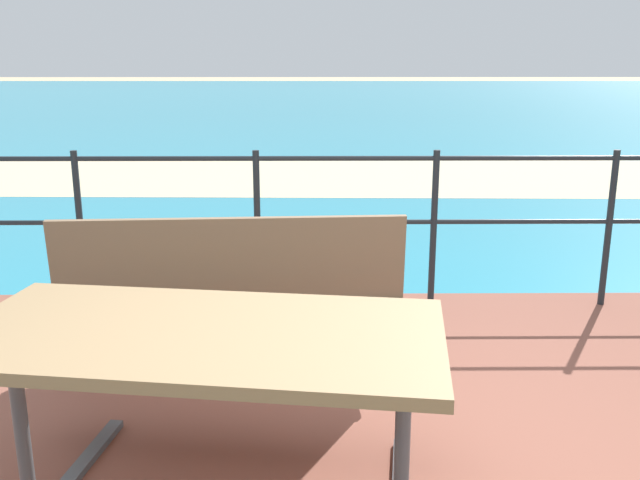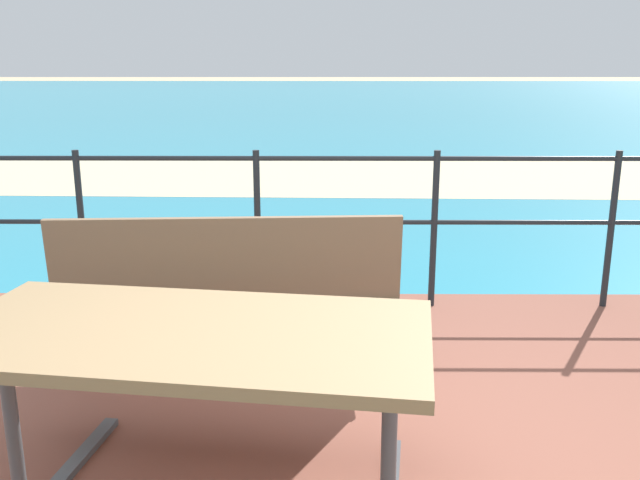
# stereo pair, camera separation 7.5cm
# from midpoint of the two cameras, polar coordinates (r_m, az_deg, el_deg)

# --- Properties ---
(sea_water) EXTENTS (90.00, 90.00, 0.01)m
(sea_water) POSITION_cam_midpoint_polar(r_m,az_deg,el_deg) (42.04, 0.67, 12.18)
(sea_water) COLOR teal
(sea_water) RESTS_ON ground
(beach_strip) EXTENTS (54.08, 5.26, 0.01)m
(beach_strip) POSITION_cam_midpoint_polar(r_m,az_deg,el_deg) (10.52, 1.38, 5.45)
(beach_strip) COLOR beige
(beach_strip) RESTS_ON ground
(picnic_table) EXTENTS (1.71, 1.62, 0.79)m
(picnic_table) POSITION_cam_midpoint_polar(r_m,az_deg,el_deg) (2.24, -10.01, -12.03)
(picnic_table) COLOR #8C704C
(picnic_table) RESTS_ON patio_paving
(park_bench) EXTENTS (1.77, 0.51, 0.88)m
(park_bench) POSITION_cam_midpoint_polar(r_m,az_deg,el_deg) (3.50, -7.13, -3.39)
(park_bench) COLOR #7A6047
(park_bench) RESTS_ON patio_paving
(railing_fence) EXTENTS (5.94, 0.04, 1.06)m
(railing_fence) POSITION_cam_midpoint_polar(r_m,az_deg,el_deg) (4.47, 2.70, 2.50)
(railing_fence) COLOR #1E2328
(railing_fence) RESTS_ON patio_paving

